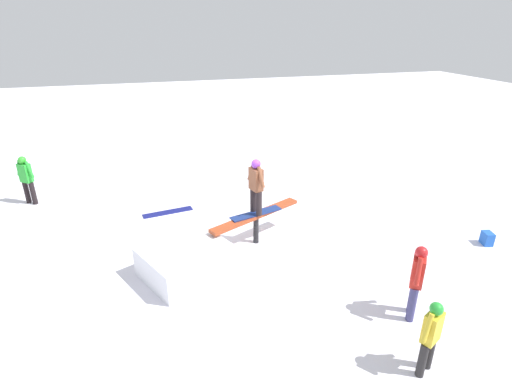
% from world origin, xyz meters
% --- Properties ---
extents(ground_plane, '(60.00, 60.00, 0.00)m').
position_xyz_m(ground_plane, '(0.00, 0.00, 0.00)').
color(ground_plane, white).
extents(rail_feature, '(2.58, 1.42, 0.82)m').
position_xyz_m(rail_feature, '(0.00, 0.00, 0.70)').
color(rail_feature, black).
rests_on(rail_feature, ground).
extents(snow_kicker_ramp, '(2.27, 2.13, 0.68)m').
position_xyz_m(snow_kicker_ramp, '(-1.89, -0.90, 0.34)').
color(snow_kicker_ramp, white).
rests_on(snow_kicker_ramp, ground).
extents(main_rider_on_rail, '(1.40, 0.73, 1.44)m').
position_xyz_m(main_rider_on_rail, '(0.00, 0.00, 1.55)').
color(main_rider_on_rail, navy).
rests_on(main_rider_on_rail, rail_feature).
extents(bystander_green, '(0.59, 0.50, 1.54)m').
position_xyz_m(bystander_green, '(-6.09, 4.26, 0.86)').
color(bystander_green, black).
rests_on(bystander_green, ground).
extents(bystander_red, '(0.49, 0.57, 1.55)m').
position_xyz_m(bystander_red, '(2.10, -3.51, 0.87)').
color(bystander_red, '#3F3E70').
rests_on(bystander_red, ground).
extents(bystander_yellow, '(0.59, 0.35, 1.38)m').
position_xyz_m(bystander_yellow, '(1.48, -4.72, 0.77)').
color(bystander_yellow, '#282727').
rests_on(bystander_yellow, ground).
extents(loose_snowboard_navy, '(1.49, 0.49, 0.02)m').
position_xyz_m(loose_snowboard_navy, '(-2.05, 2.39, 0.01)').
color(loose_snowboard_navy, navy).
rests_on(loose_snowboard_navy, ground).
extents(backpack_on_snow, '(0.29, 0.34, 0.34)m').
position_xyz_m(backpack_on_snow, '(5.65, -1.74, 0.17)').
color(backpack_on_snow, blue).
rests_on(backpack_on_snow, ground).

